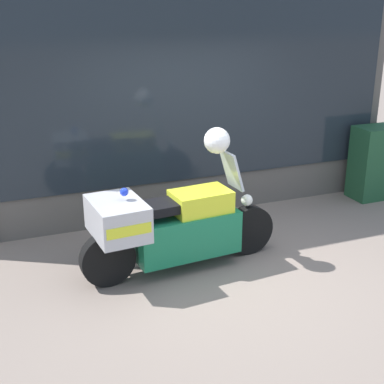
# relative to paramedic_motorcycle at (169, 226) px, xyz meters

# --- Properties ---
(ground_plane) EXTENTS (60.00, 60.00, 0.00)m
(ground_plane) POSITION_rel_paramedic_motorcycle_xyz_m (0.69, -0.32, -0.55)
(ground_plane) COLOR gray
(shop_building) EXTENTS (6.58, 0.55, 3.85)m
(shop_building) POSITION_rel_paramedic_motorcycle_xyz_m (0.30, 1.67, 1.38)
(shop_building) COLOR #56514C
(shop_building) RESTS_ON ground
(window_display) EXTENTS (5.32, 0.30, 2.11)m
(window_display) POSITION_rel_paramedic_motorcycle_xyz_m (1.02, 1.71, -0.05)
(window_display) COLOR slate
(window_display) RESTS_ON ground
(paramedic_motorcycle) EXTENTS (2.37, 0.78, 1.31)m
(paramedic_motorcycle) POSITION_rel_paramedic_motorcycle_xyz_m (0.00, 0.00, 0.00)
(paramedic_motorcycle) COLOR black
(paramedic_motorcycle) RESTS_ON ground
(utility_cabinet) EXTENTS (0.96, 0.45, 1.12)m
(utility_cabinet) POSITION_rel_paramedic_motorcycle_xyz_m (3.87, 1.12, 0.01)
(utility_cabinet) COLOR #1E4C2D
(utility_cabinet) RESTS_ON ground
(white_helmet) EXTENTS (0.29, 0.29, 0.29)m
(white_helmet) POSITION_rel_paramedic_motorcycle_xyz_m (0.59, 0.05, 0.91)
(white_helmet) COLOR white
(white_helmet) RESTS_ON paramedic_motorcycle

